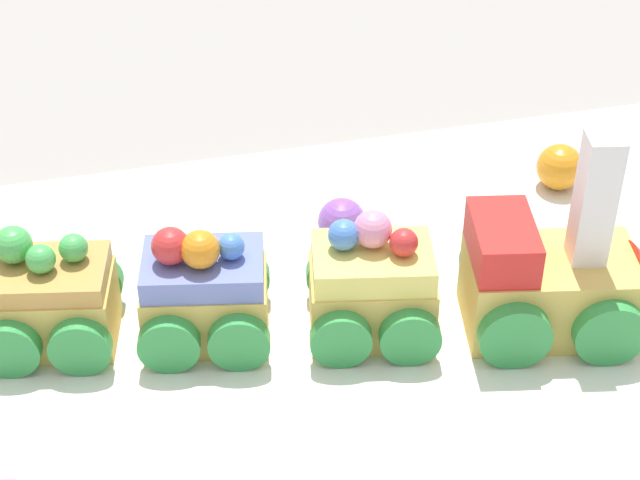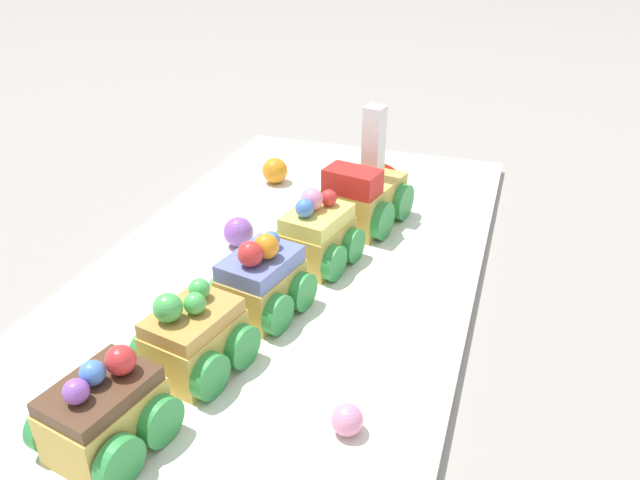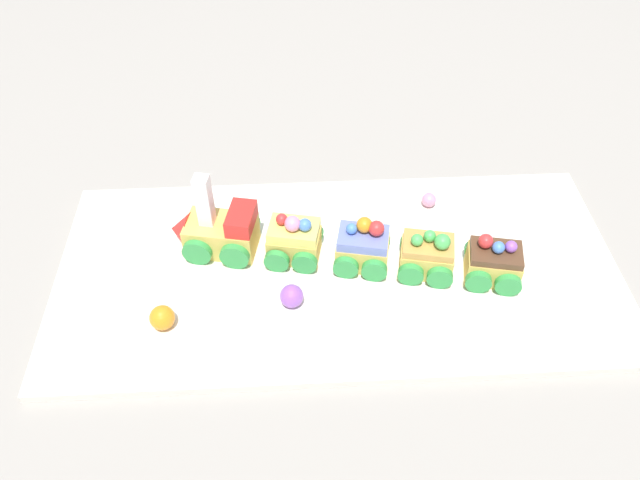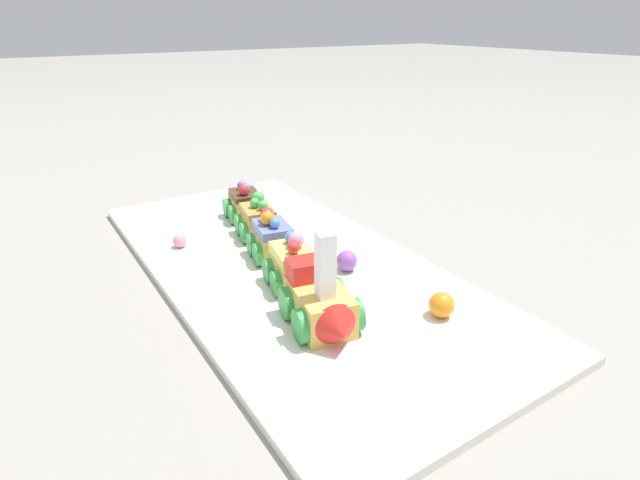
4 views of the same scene
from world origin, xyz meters
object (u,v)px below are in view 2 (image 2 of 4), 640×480
object	(u,v)px
cake_train_locomotive	(368,193)
cake_car_caramel	(194,339)
cake_car_blueberry	(261,282)
gumball_pink	(347,420)
cake_car_chocolate	(105,414)
cake_car_lemon	(317,236)
gumball_orange	(275,171)
gumball_purple	(238,232)

from	to	relation	value
cake_train_locomotive	cake_car_caramel	bearing A→B (deg)	179.95
cake_car_blueberry	gumball_pink	bearing A→B (deg)	-124.27
cake_train_locomotive	cake_car_chocolate	xyz separation A→B (m)	(-0.36, 0.07, -0.01)
cake_car_caramel	cake_car_chocolate	xyz separation A→B (m)	(-0.08, 0.02, -0.00)
cake_car_lemon	cake_car_chocolate	xyz separation A→B (m)	(-0.26, 0.05, -0.00)
cake_train_locomotive	gumball_orange	size ratio (longest dim) A/B	4.06
cake_car_caramel	gumball_purple	bearing A→B (deg)	26.97
cake_car_lemon	gumball_purple	xyz separation A→B (m)	(0.01, 0.08, -0.01)
cake_car_caramel	gumball_pink	distance (m)	0.13
cake_car_caramel	cake_train_locomotive	bearing A→B (deg)	-0.05
cake_car_lemon	cake_car_blueberry	world-z (taller)	cake_car_lemon
cake_car_chocolate	gumball_orange	distance (m)	0.43
gumball_pink	gumball_orange	xyz separation A→B (m)	(0.36, 0.20, 0.00)
cake_car_blueberry	cake_car_caramel	distance (m)	0.08
cake_train_locomotive	cake_car_blueberry	xyz separation A→B (m)	(-0.20, 0.04, -0.00)
cake_car_caramel	cake_car_chocolate	bearing A→B (deg)	-179.72
cake_car_blueberry	gumball_pink	distance (m)	0.15
gumball_purple	gumball_orange	bearing A→B (deg)	9.18
cake_car_caramel	cake_car_blueberry	bearing A→B (deg)	-0.44
cake_train_locomotive	cake_car_caramel	size ratio (longest dim) A/B	1.53
cake_car_blueberry	gumball_orange	xyz separation A→B (m)	(0.25, 0.09, -0.01)
gumball_orange	cake_train_locomotive	bearing A→B (deg)	-114.18
gumball_pink	gumball_purple	size ratio (longest dim) A/B	0.71
cake_car_blueberry	cake_car_caramel	size ratio (longest dim) A/B	1.00
cake_train_locomotive	cake_car_lemon	distance (m)	0.11
cake_car_chocolate	cake_car_caramel	bearing A→B (deg)	0.28
cake_car_caramel	cake_car_chocolate	distance (m)	0.09
cake_car_lemon	gumball_purple	world-z (taller)	cake_car_lemon
gumball_purple	cake_car_lemon	bearing A→B (deg)	-93.88
cake_train_locomotive	cake_car_chocolate	size ratio (longest dim) A/B	1.53
cake_car_lemon	gumball_orange	world-z (taller)	cake_car_lemon
cake_car_lemon	cake_car_blueberry	distance (m)	0.09
cake_train_locomotive	cake_car_caramel	distance (m)	0.28
gumball_purple	cake_train_locomotive	bearing A→B (deg)	-47.03
cake_car_blueberry	gumball_orange	world-z (taller)	cake_car_blueberry
cake_car_chocolate	gumball_orange	world-z (taller)	cake_car_chocolate
cake_car_caramel	gumball_pink	world-z (taller)	cake_car_caramel
gumball_pink	gumball_purple	xyz separation A→B (m)	(0.21, 0.17, 0.00)
gumball_purple	gumball_pink	bearing A→B (deg)	-139.88
cake_car_blueberry	gumball_pink	xyz separation A→B (m)	(-0.11, -0.11, -0.02)
cake_car_chocolate	gumball_purple	size ratio (longest dim) A/B	2.75
cake_car_lemon	cake_train_locomotive	bearing A→B (deg)	-0.15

